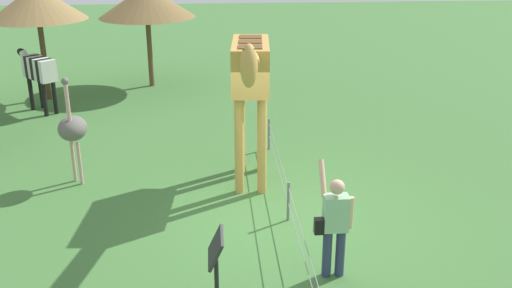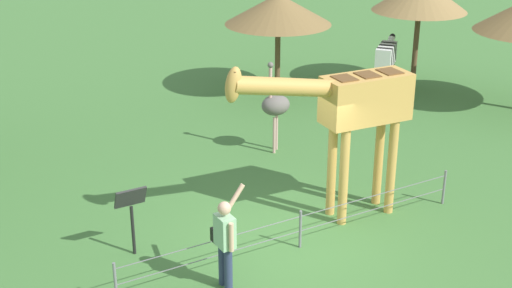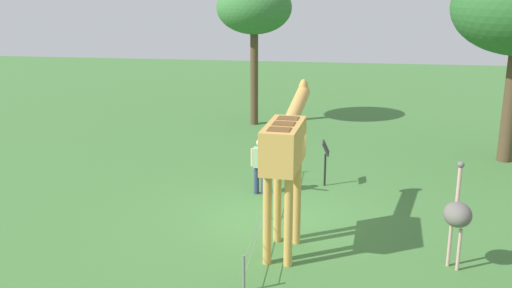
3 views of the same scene
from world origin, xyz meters
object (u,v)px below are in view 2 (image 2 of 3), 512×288
Objects in this scene: zebra at (386,58)px; visitor at (225,239)px; info_sign at (131,207)px; shade_hut_near at (278,9)px; giraffe at (352,108)px; ostrich at (275,105)px.

visitor is at bearing 36.92° from zebra.
zebra is 1.26× the size of info_sign.
shade_hut_near is at bearing -126.11° from visitor.
shade_hut_near is (-6.04, -8.28, 1.63)m from visitor.
giraffe is 7.83m from zebra.
ostrich is at bearing -97.59° from giraffe.
zebra is 3.45m from shade_hut_near.
giraffe is at bearing 82.41° from ostrich.
shade_hut_near is at bearing -33.80° from zebra.
giraffe is 1.68× the size of ostrich.
shade_hut_near reaches higher than info_sign.
giraffe reaches higher than ostrich.
visitor reaches higher than info_sign.
visitor is (3.22, 1.01, -1.38)m from giraffe.
visitor is at bearing 53.89° from shade_hut_near.
ostrich is at bearing 21.86° from zebra.
visitor is at bearing 118.72° from info_sign.
shade_hut_near is at bearing -122.00° from ostrich.
giraffe is at bearing 170.04° from info_sign.
ostrich reaches higher than info_sign.
visitor is 1.32× the size of info_sign.
ostrich is at bearing -149.09° from info_sign.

